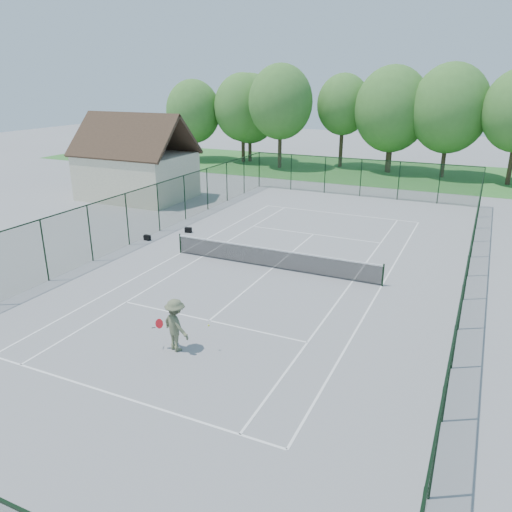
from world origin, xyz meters
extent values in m
plane|color=gray|center=(0.00, 0.00, 0.00)|extent=(140.00, 140.00, 0.00)
cube|color=#387D32|center=(0.00, 30.00, 0.01)|extent=(80.00, 16.00, 0.01)
cube|color=white|center=(0.00, 11.88, 0.00)|extent=(10.97, 0.08, 0.01)
cube|color=white|center=(0.00, -11.88, 0.00)|extent=(10.97, 0.08, 0.01)
cube|color=white|center=(0.00, 6.40, 0.00)|extent=(8.23, 0.08, 0.01)
cube|color=white|center=(0.00, -6.40, 0.00)|extent=(8.23, 0.08, 0.01)
cube|color=white|center=(5.49, 0.00, 0.00)|extent=(0.08, 23.77, 0.01)
cube|color=white|center=(-5.49, 0.00, 0.00)|extent=(0.08, 23.77, 0.01)
cube|color=white|center=(4.12, 0.00, 0.00)|extent=(0.08, 23.77, 0.01)
cube|color=white|center=(-4.12, 0.00, 0.00)|extent=(0.08, 23.77, 0.01)
cube|color=white|center=(0.00, 0.00, 0.00)|extent=(0.08, 12.80, 0.01)
cylinder|color=black|center=(-5.50, 0.00, 0.55)|extent=(0.08, 0.08, 1.10)
cylinder|color=black|center=(5.50, 0.00, 0.55)|extent=(0.08, 0.08, 1.10)
cube|color=black|center=(0.00, 0.00, 0.50)|extent=(11.00, 0.02, 0.96)
cube|color=white|center=(0.00, 0.00, 1.00)|extent=(11.00, 0.05, 0.07)
cube|color=#17331B|center=(0.00, 18.00, 1.50)|extent=(18.00, 0.02, 3.00)
cube|color=#17331B|center=(9.00, 0.00, 1.50)|extent=(0.02, 36.00, 3.00)
cube|color=#17331B|center=(-9.00, 0.00, 1.50)|extent=(0.02, 36.00, 3.00)
cube|color=black|center=(0.00, 18.00, 3.00)|extent=(18.00, 0.05, 0.05)
cube|color=black|center=(9.00, 0.00, 3.00)|extent=(0.05, 36.00, 0.05)
cube|color=black|center=(-9.00, 0.00, 3.00)|extent=(0.05, 36.00, 0.05)
cube|color=beige|center=(-16.00, 10.00, 1.75)|extent=(8.00, 6.00, 3.50)
cube|color=#412F21|center=(-16.00, 11.50, 5.00)|extent=(8.60, 3.27, 3.27)
cube|color=#412F21|center=(-16.00, 8.50, 5.00)|extent=(8.60, 3.27, 3.27)
cylinder|color=#423121|center=(-16.50, 30.00, 2.10)|extent=(0.40, 0.40, 4.20)
ellipsoid|color=#478134|center=(-16.50, 30.00, 6.00)|extent=(6.40, 6.40, 7.40)
cylinder|color=#423121|center=(0.00, 30.00, 2.10)|extent=(0.40, 0.40, 4.20)
ellipsoid|color=#478134|center=(0.00, 30.00, 6.00)|extent=(6.40, 6.40, 7.40)
cube|color=black|center=(-8.57, 1.12, 0.16)|extent=(0.41, 0.27, 0.31)
cube|color=black|center=(-7.20, 3.47, 0.16)|extent=(0.46, 0.34, 0.32)
imported|color=#5D6446|center=(0.08, -8.81, 0.96)|extent=(1.42, 1.12, 1.92)
sphere|color=#C5DF27|center=(1.17, -8.41, 1.00)|extent=(0.07, 0.07, 0.07)
camera|label=1|loc=(9.17, -21.71, 9.07)|focal=35.00mm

